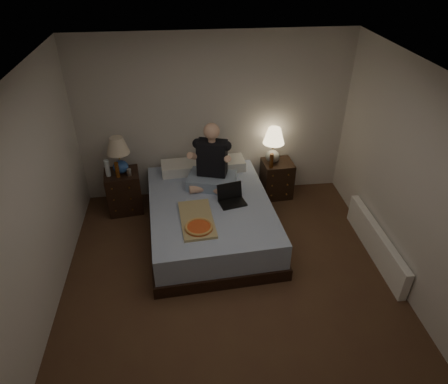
{
  "coord_description": "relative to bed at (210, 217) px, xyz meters",
  "views": [
    {
      "loc": [
        -0.46,
        -3.22,
        3.59
      ],
      "look_at": [
        0.0,
        0.9,
        0.85
      ],
      "focal_mm": 32.0,
      "sensor_mm": 36.0,
      "label": 1
    }
  ],
  "objects": [
    {
      "name": "floor",
      "position": [
        0.16,
        -1.17,
        -0.27
      ],
      "size": [
        4.0,
        4.5,
        0.0
      ],
      "primitive_type": "cube",
      "color": "brown",
      "rests_on": "ground"
    },
    {
      "name": "ceiling",
      "position": [
        0.16,
        -1.17,
        2.23
      ],
      "size": [
        4.0,
        4.5,
        0.0
      ],
      "primitive_type": "cube",
      "rotation": [
        3.14,
        0.0,
        0.0
      ],
      "color": "white",
      "rests_on": "ground"
    },
    {
      "name": "wall_back",
      "position": [
        0.16,
        1.08,
        0.98
      ],
      "size": [
        4.0,
        0.0,
        2.5
      ],
      "primitive_type": "cube",
      "rotation": [
        1.57,
        0.0,
        0.0
      ],
      "color": "silver",
      "rests_on": "ground"
    },
    {
      "name": "wall_left",
      "position": [
        -1.84,
        -1.17,
        0.98
      ],
      "size": [
        0.0,
        4.5,
        2.5
      ],
      "primitive_type": "cube",
      "rotation": [
        1.57,
        0.0,
        1.57
      ],
      "color": "silver",
      "rests_on": "ground"
    },
    {
      "name": "wall_right",
      "position": [
        2.16,
        -1.17,
        0.98
      ],
      "size": [
        0.0,
        4.5,
        2.5
      ],
      "primitive_type": "cube",
      "rotation": [
        1.57,
        0.0,
        -1.57
      ],
      "color": "silver",
      "rests_on": "ground"
    },
    {
      "name": "bed",
      "position": [
        0.0,
        0.0,
        0.0
      ],
      "size": [
        1.74,
        2.24,
        0.53
      ],
      "primitive_type": "cube",
      "rotation": [
        0.0,
        0.0,
        0.07
      ],
      "color": "#526FA5",
      "rests_on": "floor"
    },
    {
      "name": "nightstand_left",
      "position": [
        -1.23,
        0.72,
        0.05
      ],
      "size": [
        0.54,
        0.5,
        0.64
      ],
      "primitive_type": "cube",
      "rotation": [
        0.0,
        0.0,
        0.13
      ],
      "color": "black",
      "rests_on": "floor"
    },
    {
      "name": "nightstand_right",
      "position": [
        1.12,
        0.85,
        0.03
      ],
      "size": [
        0.48,
        0.44,
        0.59
      ],
      "primitive_type": "cube",
      "rotation": [
        0.0,
        0.0,
        0.07
      ],
      "color": "black",
      "rests_on": "floor"
    },
    {
      "name": "lamp_left",
      "position": [
        -1.22,
        0.73,
        0.65
      ],
      "size": [
        0.39,
        0.39,
        0.56
      ],
      "primitive_type": null,
      "rotation": [
        0.0,
        0.0,
        -0.24
      ],
      "color": "#294E96",
      "rests_on": "nightstand_left"
    },
    {
      "name": "lamp_right",
      "position": [
        1.04,
        0.88,
        0.6
      ],
      "size": [
        0.36,
        0.36,
        0.56
      ],
      "primitive_type": null,
      "rotation": [
        0.0,
        0.0,
        -0.12
      ],
      "color": "gray",
      "rests_on": "nightstand_right"
    },
    {
      "name": "water_bottle",
      "position": [
        -1.4,
        0.66,
        0.5
      ],
      "size": [
        0.07,
        0.07,
        0.25
      ],
      "primitive_type": "cylinder",
      "color": "silver",
      "rests_on": "nightstand_left"
    },
    {
      "name": "soda_can",
      "position": [
        -1.11,
        0.64,
        0.42
      ],
      "size": [
        0.07,
        0.07,
        0.1
      ],
      "primitive_type": "cylinder",
      "color": "beige",
      "rests_on": "nightstand_left"
    },
    {
      "name": "beer_bottle_left",
      "position": [
        -1.26,
        0.61,
        0.49
      ],
      "size": [
        0.06,
        0.06,
        0.23
      ],
      "primitive_type": "cylinder",
      "color": "#5C2F0D",
      "rests_on": "nightstand_left"
    },
    {
      "name": "beer_bottle_right",
      "position": [
        0.98,
        0.71,
        0.44
      ],
      "size": [
        0.06,
        0.06,
        0.23
      ],
      "primitive_type": "cylinder",
      "color": "#552A0C",
      "rests_on": "nightstand_right"
    },
    {
      "name": "person",
      "position": [
        0.06,
        0.4,
        0.73
      ],
      "size": [
        0.78,
        0.69,
        0.93
      ],
      "primitive_type": null,
      "rotation": [
        0.0,
        0.0,
        -0.3
      ],
      "color": "black",
      "rests_on": "bed"
    },
    {
      "name": "laptop",
      "position": [
        0.29,
        -0.08,
        0.39
      ],
      "size": [
        0.4,
        0.35,
        0.24
      ],
      "primitive_type": null,
      "rotation": [
        0.0,
        0.0,
        0.23
      ],
      "color": "black",
      "rests_on": "bed"
    },
    {
      "name": "pizza_box",
      "position": [
        -0.18,
        -0.59,
        0.31
      ],
      "size": [
        0.46,
        0.79,
        0.08
      ],
      "primitive_type": null,
      "rotation": [
        0.0,
        0.0,
        0.08
      ],
      "color": "tan",
      "rests_on": "bed"
    },
    {
      "name": "radiator",
      "position": [
        2.09,
        -0.69,
        -0.07
      ],
      "size": [
        0.1,
        1.6,
        0.4
      ],
      "primitive_type": "cube",
      "color": "white",
      "rests_on": "floor"
    }
  ]
}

